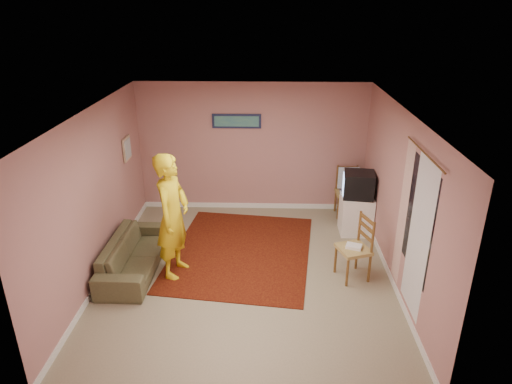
{
  "coord_description": "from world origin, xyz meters",
  "views": [
    {
      "loc": [
        0.33,
        -6.16,
        4.01
      ],
      "look_at": [
        0.13,
        0.6,
        1.16
      ],
      "focal_mm": 32.0,
      "sensor_mm": 36.0,
      "label": 1
    }
  ],
  "objects_px": {
    "chair_a": "(348,187)",
    "sofa": "(134,254)",
    "person": "(173,216)",
    "crt_tv": "(358,185)",
    "chair_b": "(354,242)",
    "tv_cabinet": "(356,214)"
  },
  "relations": [
    {
      "from": "crt_tv",
      "to": "sofa",
      "type": "distance_m",
      "value": 4.05
    },
    {
      "from": "tv_cabinet",
      "to": "chair_b",
      "type": "height_order",
      "value": "chair_b"
    },
    {
      "from": "chair_a",
      "to": "sofa",
      "type": "xyz_separation_m",
      "value": [
        -3.7,
        -2.12,
        -0.33
      ]
    },
    {
      "from": "crt_tv",
      "to": "chair_b",
      "type": "xyz_separation_m",
      "value": [
        -0.3,
        -1.51,
        -0.33
      ]
    },
    {
      "from": "crt_tv",
      "to": "tv_cabinet",
      "type": "bearing_deg",
      "value": -0.0
    },
    {
      "from": "tv_cabinet",
      "to": "chair_a",
      "type": "relative_size",
      "value": 1.34
    },
    {
      "from": "tv_cabinet",
      "to": "crt_tv",
      "type": "distance_m",
      "value": 0.59
    },
    {
      "from": "tv_cabinet",
      "to": "crt_tv",
      "type": "bearing_deg",
      "value": 172.36
    },
    {
      "from": "person",
      "to": "tv_cabinet",
      "type": "bearing_deg",
      "value": -51.56
    },
    {
      "from": "tv_cabinet",
      "to": "chair_a",
      "type": "height_order",
      "value": "chair_a"
    },
    {
      "from": "sofa",
      "to": "person",
      "type": "height_order",
      "value": "person"
    },
    {
      "from": "sofa",
      "to": "crt_tv",
      "type": "bearing_deg",
      "value": -69.09
    },
    {
      "from": "chair_a",
      "to": "person",
      "type": "bearing_deg",
      "value": -144.89
    },
    {
      "from": "tv_cabinet",
      "to": "person",
      "type": "height_order",
      "value": "person"
    },
    {
      "from": "crt_tv",
      "to": "person",
      "type": "distance_m",
      "value": 3.39
    },
    {
      "from": "sofa",
      "to": "person",
      "type": "xyz_separation_m",
      "value": [
        0.68,
        -0.07,
        0.72
      ]
    },
    {
      "from": "chair_b",
      "to": "chair_a",
      "type": "bearing_deg",
      "value": 154.69
    },
    {
      "from": "tv_cabinet",
      "to": "person",
      "type": "bearing_deg",
      "value": -154.49
    },
    {
      "from": "crt_tv",
      "to": "chair_b",
      "type": "relative_size",
      "value": 1.03
    },
    {
      "from": "person",
      "to": "chair_b",
      "type": "bearing_deg",
      "value": -78.13
    },
    {
      "from": "tv_cabinet",
      "to": "crt_tv",
      "type": "relative_size",
      "value": 1.21
    },
    {
      "from": "chair_a",
      "to": "sofa",
      "type": "height_order",
      "value": "chair_a"
    }
  ]
}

